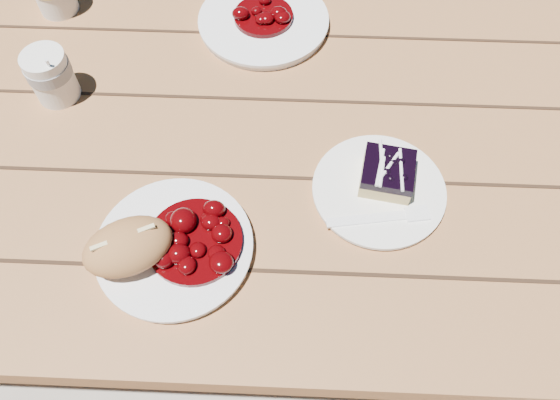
{
  "coord_description": "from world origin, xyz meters",
  "views": [
    {
      "loc": [
        0.43,
        -0.55,
        1.47
      ],
      "look_at": [
        0.42,
        -0.16,
        0.81
      ],
      "focal_mm": 35.0,
      "sensor_mm": 36.0,
      "label": 1
    }
  ],
  "objects_px": {
    "bread_roll": "(128,247)",
    "blueberry_cake": "(387,173)",
    "main_plate": "(175,248)",
    "second_plate": "(264,22)",
    "picnic_table": "(67,181)",
    "coffee_cup": "(51,76)",
    "dessert_plate": "(379,191)"
  },
  "relations": [
    {
      "from": "blueberry_cake",
      "to": "main_plate",
      "type": "bearing_deg",
      "value": -148.39
    },
    {
      "from": "picnic_table",
      "to": "coffee_cup",
      "type": "xyz_separation_m",
      "value": [
        0.02,
        0.08,
        0.21
      ]
    },
    {
      "from": "bread_roll",
      "to": "dessert_plate",
      "type": "xyz_separation_m",
      "value": [
        0.36,
        0.13,
        -0.04
      ]
    },
    {
      "from": "main_plate",
      "to": "dessert_plate",
      "type": "distance_m",
      "value": 0.32
    },
    {
      "from": "picnic_table",
      "to": "blueberry_cake",
      "type": "height_order",
      "value": "blueberry_cake"
    },
    {
      "from": "main_plate",
      "to": "dessert_plate",
      "type": "height_order",
      "value": "main_plate"
    },
    {
      "from": "picnic_table",
      "to": "bread_roll",
      "type": "relative_size",
      "value": 15.97
    },
    {
      "from": "bread_roll",
      "to": "dessert_plate",
      "type": "relative_size",
      "value": 0.63
    },
    {
      "from": "bread_roll",
      "to": "blueberry_cake",
      "type": "bearing_deg",
      "value": 21.88
    },
    {
      "from": "main_plate",
      "to": "bread_roll",
      "type": "bearing_deg",
      "value": -160.02
    },
    {
      "from": "bread_roll",
      "to": "second_plate",
      "type": "relative_size",
      "value": 0.52
    },
    {
      "from": "picnic_table",
      "to": "second_plate",
      "type": "distance_m",
      "value": 0.48
    },
    {
      "from": "picnic_table",
      "to": "blueberry_cake",
      "type": "bearing_deg",
      "value": -8.4
    },
    {
      "from": "bread_roll",
      "to": "dessert_plate",
      "type": "distance_m",
      "value": 0.38
    },
    {
      "from": "picnic_table",
      "to": "coffee_cup",
      "type": "bearing_deg",
      "value": 72.29
    },
    {
      "from": "dessert_plate",
      "to": "coffee_cup",
      "type": "xyz_separation_m",
      "value": [
        -0.54,
        0.18,
        0.04
      ]
    },
    {
      "from": "dessert_plate",
      "to": "second_plate",
      "type": "xyz_separation_m",
      "value": [
        -0.2,
        0.37,
        0.0
      ]
    },
    {
      "from": "main_plate",
      "to": "blueberry_cake",
      "type": "xyz_separation_m",
      "value": [
        0.31,
        0.13,
        0.02
      ]
    },
    {
      "from": "main_plate",
      "to": "second_plate",
      "type": "distance_m",
      "value": 0.49
    },
    {
      "from": "blueberry_cake",
      "to": "coffee_cup",
      "type": "xyz_separation_m",
      "value": [
        -0.55,
        0.16,
        0.01
      ]
    },
    {
      "from": "picnic_table",
      "to": "dessert_plate",
      "type": "bearing_deg",
      "value": -10.02
    },
    {
      "from": "dessert_plate",
      "to": "second_plate",
      "type": "relative_size",
      "value": 0.83
    },
    {
      "from": "blueberry_cake",
      "to": "second_plate",
      "type": "relative_size",
      "value": 0.37
    },
    {
      "from": "blueberry_cake",
      "to": "second_plate",
      "type": "bearing_deg",
      "value": 130.26
    },
    {
      "from": "dessert_plate",
      "to": "coffee_cup",
      "type": "distance_m",
      "value": 0.57
    },
    {
      "from": "picnic_table",
      "to": "main_plate",
      "type": "xyz_separation_m",
      "value": [
        0.27,
        -0.21,
        0.17
      ]
    },
    {
      "from": "main_plate",
      "to": "second_plate",
      "type": "relative_size",
      "value": 0.92
    },
    {
      "from": "picnic_table",
      "to": "blueberry_cake",
      "type": "distance_m",
      "value": 0.62
    },
    {
      "from": "picnic_table",
      "to": "blueberry_cake",
      "type": "xyz_separation_m",
      "value": [
        0.58,
        -0.09,
        0.19
      ]
    },
    {
      "from": "second_plate",
      "to": "picnic_table",
      "type": "bearing_deg",
      "value": -144.31
    },
    {
      "from": "picnic_table",
      "to": "coffee_cup",
      "type": "height_order",
      "value": "coffee_cup"
    },
    {
      "from": "blueberry_cake",
      "to": "second_plate",
      "type": "distance_m",
      "value": 0.41
    }
  ]
}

